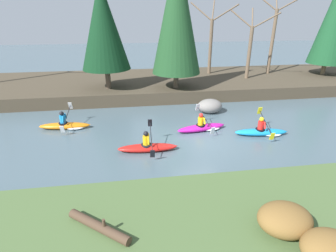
# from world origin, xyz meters

# --- Properties ---
(ground_plane) EXTENTS (90.00, 90.00, 0.00)m
(ground_plane) POSITION_xyz_m (0.00, 0.00, 0.00)
(ground_plane) COLOR #4C606B
(riverbank_far) EXTENTS (44.00, 8.34, 0.87)m
(riverbank_far) POSITION_xyz_m (0.00, 9.59, 0.43)
(riverbank_far) COLOR #473D2D
(riverbank_far) RESTS_ON ground
(conifer_tree_far_left) EXTENTS (3.29, 3.29, 7.02)m
(conifer_tree_far_left) POSITION_xyz_m (-4.82, 7.31, 5.05)
(conifer_tree_far_left) COLOR brown
(conifer_tree_far_left) RESTS_ON riverbank_far
(conifer_tree_left) EXTENTS (3.34, 3.34, 8.86)m
(conifer_tree_left) POSITION_xyz_m (-0.04, 6.70, 5.83)
(conifer_tree_left) COLOR brown
(conifer_tree_left) RESTS_ON riverbank_far
(conifer_tree_mid_left) EXTENTS (3.05, 3.05, 8.41)m
(conifer_tree_mid_left) POSITION_xyz_m (13.33, 9.10, 5.55)
(conifer_tree_mid_left) COLOR #7A664C
(conifer_tree_mid_left) RESTS_ON riverbank_far
(bare_tree_mid_upstream) EXTENTS (3.29, 3.25, 5.94)m
(bare_tree_mid_upstream) POSITION_xyz_m (3.71, 11.08, 3.67)
(bare_tree_mid_upstream) COLOR brown
(bare_tree_mid_upstream) RESTS_ON riverbank_far
(bare_tree_mid_downstream) EXTENTS (2.97, 2.93, 5.32)m
(bare_tree_mid_downstream) POSITION_xyz_m (6.24, 8.85, 3.38)
(bare_tree_mid_downstream) COLOR brown
(bare_tree_mid_downstream) RESTS_ON riverbank_far
(bare_tree_downstream) EXTENTS (3.83, 3.79, 6.97)m
(bare_tree_downstream) POSITION_xyz_m (8.87, 10.34, 4.15)
(bare_tree_downstream) COLOR brown
(bare_tree_downstream) RESTS_ON riverbank_far
(shrub_clump_nearest) EXTENTS (1.38, 1.15, 0.75)m
(shrub_clump_nearest) POSITION_xyz_m (0.39, -6.82, 1.10)
(shrub_clump_nearest) COLOR brown
(shrub_clump_nearest) RESTS_ON riverbank_near
(shrub_clump_second) EXTENTS (1.30, 1.09, 0.71)m
(shrub_clump_second) POSITION_xyz_m (0.90, -7.78, 1.08)
(shrub_clump_second) COLOR brown
(shrub_clump_second) RESTS_ON riverbank_near
(kayaker_lead) EXTENTS (2.79, 2.07, 1.20)m
(kayaker_lead) POSITION_xyz_m (3.39, 0.02, 0.20)
(kayaker_lead) COLOR #1993D6
(kayaker_lead) RESTS_ON ground
(kayaker_middle) EXTENTS (2.79, 2.06, 1.20)m
(kayaker_middle) POSITION_xyz_m (0.48, 1.04, 0.20)
(kayaker_middle) COLOR #C61999
(kayaker_middle) RESTS_ON ground
(kayaker_trailing) EXTENTS (2.78, 2.07, 1.20)m
(kayaker_trailing) POSITION_xyz_m (-2.63, -0.83, 0.22)
(kayaker_trailing) COLOR red
(kayaker_trailing) RESTS_ON ground
(kayaker_far_back) EXTENTS (2.79, 2.07, 1.20)m
(kayaker_far_back) POSITION_xyz_m (-6.84, 2.33, 0.20)
(kayaker_far_back) COLOR orange
(kayaker_far_back) RESTS_ON ground
(boulder_midstream) EXTENTS (1.55, 1.21, 0.88)m
(boulder_midstream) POSITION_xyz_m (1.61, 3.63, 0.44)
(boulder_midstream) COLOR gray
(boulder_midstream) RESTS_ON ground
(driftwood_log) EXTENTS (1.68, 1.40, 0.44)m
(driftwood_log) POSITION_xyz_m (-4.26, -6.13, 0.85)
(driftwood_log) COLOR #4C3828
(driftwood_log) RESTS_ON riverbank_near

